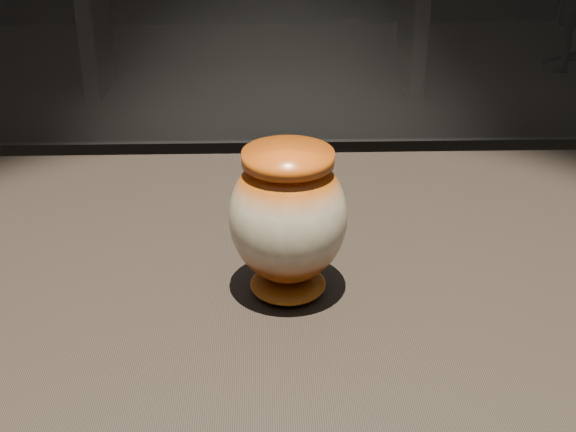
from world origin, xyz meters
name	(u,v)px	position (x,y,z in m)	size (l,w,h in m)	color
main_vase	(288,219)	(-0.05, 0.00, 0.99)	(0.16, 0.16, 0.17)	#7C320B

